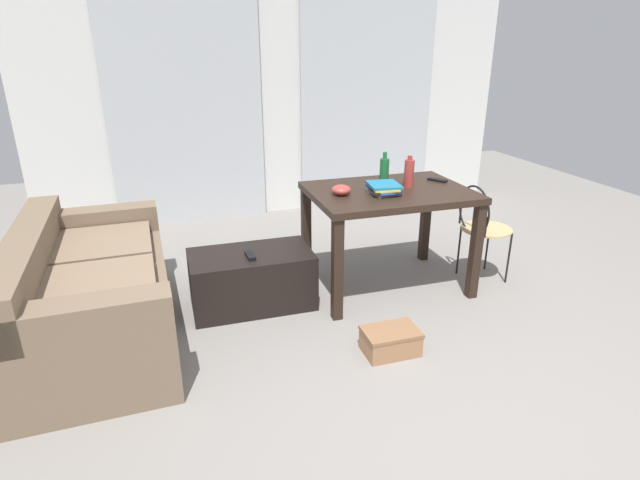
{
  "coord_description": "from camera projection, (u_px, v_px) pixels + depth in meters",
  "views": [
    {
      "loc": [
        -1.3,
        -1.84,
        1.83
      ],
      "look_at": [
        -0.22,
        1.56,
        0.44
      ],
      "focal_mm": 28.42,
      "sensor_mm": 36.0,
      "label": 1
    }
  ],
  "objects": [
    {
      "name": "ground_plane",
      "position": [
        350.0,
        293.0,
        3.98
      ],
      "size": [
        8.99,
        8.99,
        0.0
      ],
      "primitive_type": "plane",
      "color": "gray"
    },
    {
      "name": "wall_back",
      "position": [
        279.0,
        91.0,
        5.51
      ],
      "size": [
        5.26,
        0.1,
        2.69
      ],
      "primitive_type": "cube",
      "color": "silver",
      "rests_on": "ground"
    },
    {
      "name": "curtains",
      "position": [
        281.0,
        108.0,
        5.49
      ],
      "size": [
        3.59,
        0.03,
        2.35
      ],
      "color": "#B2B7BC",
      "rests_on": "ground"
    },
    {
      "name": "couch",
      "position": [
        91.0,
        294.0,
        3.28
      ],
      "size": [
        0.95,
        1.82,
        0.76
      ],
      "color": "brown",
      "rests_on": "ground"
    },
    {
      "name": "coffee_table",
      "position": [
        252.0,
        279.0,
        3.73
      ],
      "size": [
        0.88,
        0.49,
        0.41
      ],
      "color": "black",
      "rests_on": "ground"
    },
    {
      "name": "craft_table",
      "position": [
        389.0,
        204.0,
        3.86
      ],
      "size": [
        1.2,
        0.87,
        0.8
      ],
      "color": "black",
      "rests_on": "ground"
    },
    {
      "name": "wire_chair",
      "position": [
        480.0,
        222.0,
        4.03
      ],
      "size": [
        0.4,
        0.4,
        0.8
      ],
      "color": "tan",
      "rests_on": "ground"
    },
    {
      "name": "bottle_near",
      "position": [
        384.0,
        170.0,
        4.0
      ],
      "size": [
        0.07,
        0.07,
        0.24
      ],
      "color": "#195B2D",
      "rests_on": "craft_table"
    },
    {
      "name": "bottle_far",
      "position": [
        409.0,
        173.0,
        3.85
      ],
      "size": [
        0.08,
        0.08,
        0.24
      ],
      "color": "#99332D",
      "rests_on": "craft_table"
    },
    {
      "name": "bowl",
      "position": [
        341.0,
        190.0,
        3.67
      ],
      "size": [
        0.14,
        0.14,
        0.07
      ],
      "primitive_type": "ellipsoid",
      "color": "#9E3833",
      "rests_on": "craft_table"
    },
    {
      "name": "book_stack",
      "position": [
        383.0,
        188.0,
        3.7
      ],
      "size": [
        0.25,
        0.31,
        0.07
      ],
      "color": "#4C4C51",
      "rests_on": "craft_table"
    },
    {
      "name": "tv_remote_on_table",
      "position": [
        437.0,
        180.0,
        4.05
      ],
      "size": [
        0.13,
        0.16,
        0.02
      ],
      "primitive_type": "cube",
      "rotation": [
        0.0,
        0.0,
        0.6
      ],
      "color": "black",
      "rests_on": "craft_table"
    },
    {
      "name": "tv_remote_primary",
      "position": [
        250.0,
        256.0,
        3.58
      ],
      "size": [
        0.06,
        0.15,
        0.03
      ],
      "primitive_type": "cube",
      "rotation": [
        0.0,
        0.0,
        0.06
      ],
      "color": "black",
      "rests_on": "coffee_table"
    },
    {
      "name": "shoebox",
      "position": [
        390.0,
        341.0,
        3.18
      ],
      "size": [
        0.35,
        0.23,
        0.16
      ],
      "color": "#996B47",
      "rests_on": "ground"
    }
  ]
}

